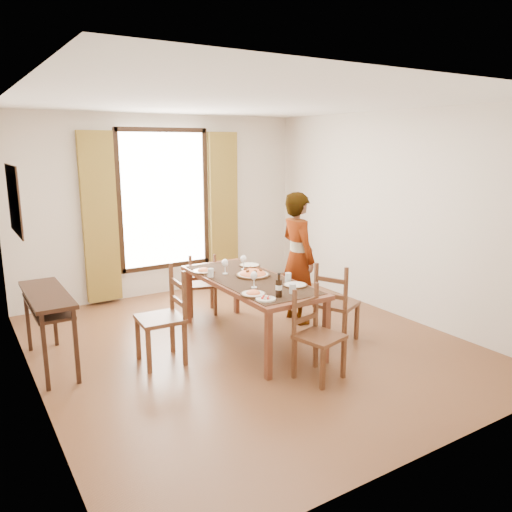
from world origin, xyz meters
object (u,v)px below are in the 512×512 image
dining_table (250,284)px  man (298,258)px  console_table (47,303)px  pasta_platter (253,272)px

dining_table → man: 0.94m
console_table → pasta_platter: bearing=-10.9°
dining_table → pasta_platter: size_ratio=5.03×
console_table → man: size_ratio=0.71×
man → pasta_platter: (-0.79, -0.19, -0.04)m
console_table → dining_table: (2.11, -0.50, 0.01)m
dining_table → man: (0.88, 0.27, 0.15)m
dining_table → pasta_platter: 0.17m
console_table → dining_table: console_table is taller
console_table → dining_table: 2.17m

